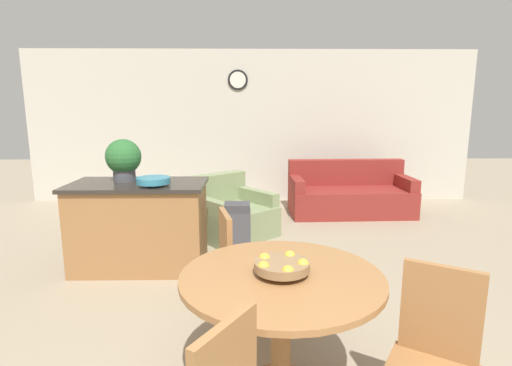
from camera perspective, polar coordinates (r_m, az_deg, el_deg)
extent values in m
cube|color=beige|center=(7.29, -0.76, 8.03)|extent=(8.00, 0.06, 2.70)
cylinder|color=black|center=(7.26, -2.61, 14.50)|extent=(0.35, 0.02, 0.35)
cylinder|color=white|center=(7.24, -2.62, 14.50)|extent=(0.28, 0.01, 0.28)
cylinder|color=#9E6B3D|center=(2.51, 3.58, -20.99)|extent=(0.12, 0.12, 0.70)
cylinder|color=#9E6B3D|center=(2.34, 3.69, -13.32)|extent=(1.16, 1.16, 0.03)
cube|color=#9E6B3D|center=(2.33, 24.90, -16.28)|extent=(0.35, 0.24, 0.49)
cylinder|color=#9E6B3D|center=(3.49, 1.62, -14.80)|extent=(0.04, 0.04, 0.40)
cylinder|color=#9E6B3D|center=(3.17, 3.54, -17.70)|extent=(0.04, 0.04, 0.40)
cylinder|color=#9E6B3D|center=(3.42, -4.82, -15.41)|extent=(0.04, 0.04, 0.40)
cylinder|color=#9E6B3D|center=(3.09, -3.66, -18.51)|extent=(0.04, 0.04, 0.40)
cube|color=#9E6B3D|center=(3.19, -0.84, -12.99)|extent=(0.50, 0.50, 0.05)
cube|color=#9E6B3D|center=(3.06, -4.37, -8.68)|extent=(0.12, 0.39, 0.49)
cylinder|color=olive|center=(2.32, 3.70, -12.59)|extent=(0.12, 0.12, 0.03)
cylinder|color=olive|center=(2.31, 3.71, -11.68)|extent=(0.32, 0.32, 0.05)
sphere|color=gold|center=(2.29, 6.72, -11.54)|extent=(0.07, 0.07, 0.07)
sphere|color=gold|center=(2.40, 4.84, -10.42)|extent=(0.07, 0.07, 0.07)
sphere|color=gold|center=(2.36, 1.21, -10.80)|extent=(0.07, 0.07, 0.07)
sphere|color=gold|center=(2.25, 1.08, -11.96)|extent=(0.07, 0.07, 0.07)
sphere|color=gold|center=(2.20, 4.56, -12.54)|extent=(0.07, 0.07, 0.07)
cube|color=#9E6B3D|center=(4.46, -16.23, -6.10)|extent=(1.35, 0.70, 0.89)
cube|color=#2D2823|center=(4.35, -16.55, -0.22)|extent=(1.41, 0.76, 0.04)
cylinder|color=teal|center=(4.14, -14.43, -0.21)|extent=(0.12, 0.12, 0.02)
cylinder|color=teal|center=(4.13, -14.46, 0.37)|extent=(0.34, 0.34, 0.06)
cylinder|color=#4C4C51|center=(4.48, -18.27, 1.06)|extent=(0.23, 0.23, 0.12)
sphere|color=#2D6B33|center=(4.45, -18.43, 3.60)|extent=(0.37, 0.37, 0.37)
cube|color=#47474C|center=(4.37, -2.66, -7.91)|extent=(0.29, 0.25, 0.61)
cube|color=#3C3C41|center=(4.27, -2.70, -3.46)|extent=(0.27, 0.24, 0.08)
cube|color=maroon|center=(6.60, 13.30, -2.56)|extent=(1.94, 0.94, 0.42)
cube|color=maroon|center=(6.85, 12.68, 1.53)|extent=(1.92, 0.25, 0.42)
cube|color=maroon|center=(6.40, 5.77, -1.88)|extent=(0.18, 0.81, 0.61)
cube|color=maroon|center=(6.88, 20.38, -1.62)|extent=(0.18, 0.81, 0.61)
cube|color=gray|center=(5.38, -3.49, -5.45)|extent=(1.33, 1.33, 0.40)
cube|color=gray|center=(5.57, -5.88, -0.71)|extent=(0.85, 0.77, 0.39)
cube|color=gray|center=(5.13, -7.06, -5.32)|extent=(0.67, 0.74, 0.58)
cube|color=gray|center=(5.61, -0.25, -3.82)|extent=(0.67, 0.74, 0.58)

